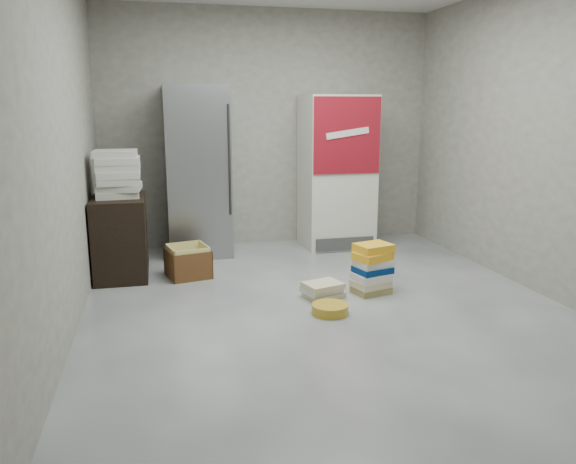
# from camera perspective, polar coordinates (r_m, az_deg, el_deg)

# --- Properties ---
(ground) EXTENTS (5.00, 5.00, 0.00)m
(ground) POSITION_cam_1_polar(r_m,az_deg,el_deg) (4.78, 4.08, -7.81)
(ground) COLOR #B5B5B1
(ground) RESTS_ON ground
(room_shell) EXTENTS (4.04, 5.04, 2.82)m
(room_shell) POSITION_cam_1_polar(r_m,az_deg,el_deg) (4.48, 4.45, 14.29)
(room_shell) COLOR #A7A096
(room_shell) RESTS_ON ground
(steel_fridge) EXTENTS (0.70, 0.72, 1.90)m
(steel_fridge) POSITION_cam_1_polar(r_m,az_deg,el_deg) (6.46, -9.18, 6.09)
(steel_fridge) COLOR #94969B
(steel_fridge) RESTS_ON ground
(coke_cooler) EXTENTS (0.80, 0.73, 1.80)m
(coke_cooler) POSITION_cam_1_polar(r_m,az_deg,el_deg) (6.77, 4.97, 6.11)
(coke_cooler) COLOR silver
(coke_cooler) RESTS_ON ground
(wood_shelf) EXTENTS (0.50, 0.80, 0.80)m
(wood_shelf) POSITION_cam_1_polar(r_m,az_deg,el_deg) (5.82, -16.63, -0.47)
(wood_shelf) COLOR black
(wood_shelf) RESTS_ON ground
(supply_box_stack) EXTENTS (0.45, 0.44, 0.45)m
(supply_box_stack) POSITION_cam_1_polar(r_m,az_deg,el_deg) (5.72, -16.88, 5.68)
(supply_box_stack) COLOR beige
(supply_box_stack) RESTS_ON wood_shelf
(phonebook_stack_main) EXTENTS (0.39, 0.35, 0.46)m
(phonebook_stack_main) POSITION_cam_1_polar(r_m,az_deg,el_deg) (5.15, 8.53, -3.72)
(phonebook_stack_main) COLOR #A09054
(phonebook_stack_main) RESTS_ON ground
(phonebook_stack_side) EXTENTS (0.40, 0.36, 0.14)m
(phonebook_stack_side) POSITION_cam_1_polar(r_m,az_deg,el_deg) (5.03, 3.55, -5.88)
(phonebook_stack_side) COLOR beige
(phonebook_stack_side) RESTS_ON ground
(cardboard_box) EXTENTS (0.47, 0.47, 0.32)m
(cardboard_box) POSITION_cam_1_polar(r_m,az_deg,el_deg) (5.70, -10.12, -3.21)
(cardboard_box) COLOR yellow
(cardboard_box) RESTS_ON ground
(bucket_lid) EXTENTS (0.37, 0.37, 0.08)m
(bucket_lid) POSITION_cam_1_polar(r_m,az_deg,el_deg) (4.66, 4.29, -7.81)
(bucket_lid) COLOR gold
(bucket_lid) RESTS_ON ground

